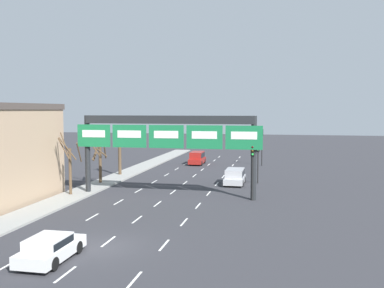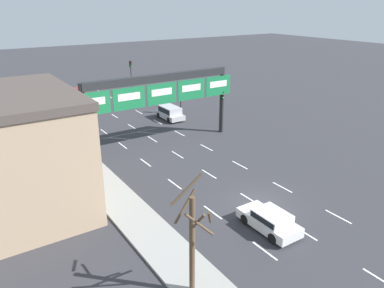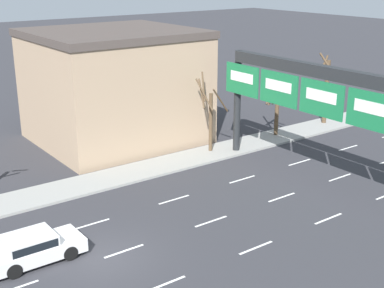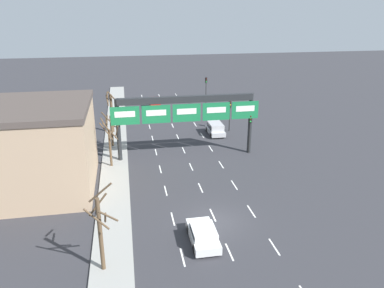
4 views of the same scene
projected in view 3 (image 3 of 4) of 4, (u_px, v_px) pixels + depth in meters
name	position (u px, v px, depth m)	size (l,w,h in m)	color
ground_plane	(104.00, 258.00, 23.50)	(220.00, 220.00, 0.00)	#333338
sidewalk_left	(37.00, 197.00, 29.59)	(2.80, 110.00, 0.15)	#999993
lane_dashes	(312.00, 187.00, 31.10)	(6.72, 67.00, 0.01)	white
sign_gantry	(325.00, 93.00, 29.62)	(16.28, 0.70, 7.01)	#232628
building_near	(115.00, 86.00, 38.58)	(10.39, 11.05, 8.02)	tan
car_white	(33.00, 247.00, 23.03)	(1.87, 4.10, 1.29)	silver
tree_bare_closest	(326.00, 88.00, 42.60)	(1.47, 1.28, 5.73)	brown
tree_bare_second	(210.00, 114.00, 35.93)	(1.94, 1.94, 5.42)	brown
tree_bare_furthest	(276.00, 105.00, 39.64)	(1.91, 1.76, 4.43)	brown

